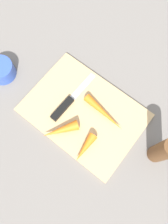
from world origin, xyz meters
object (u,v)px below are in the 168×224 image
at_px(carrot_shortest, 85,148).
at_px(small_bowl, 1,70).
at_px(carrot_longest, 104,113).
at_px(pepper_grinder, 163,151).
at_px(cutting_board, 84,113).
at_px(carrot_medium, 60,130).
at_px(knife, 65,106).

relative_size(carrot_shortest, small_bowl, 1.05).
bearing_deg(carrot_longest, pepper_grinder, 5.56).
relative_size(cutting_board, carrot_medium, 3.30).
distance_m(knife, small_bowl, 0.24).
bearing_deg(pepper_grinder, carrot_shortest, 34.10).
bearing_deg(carrot_longest, carrot_medium, -112.51).
distance_m(carrot_longest, pepper_grinder, 0.20).
relative_size(knife, pepper_grinder, 1.33).
bearing_deg(carrot_shortest, carrot_longest, -174.00).
distance_m(carrot_shortest, carrot_longest, 0.12).
distance_m(cutting_board, knife, 0.06).
bearing_deg(knife, carrot_medium, -148.23).
height_order(knife, small_bowl, small_bowl).
height_order(knife, carrot_longest, carrot_longest).
height_order(cutting_board, pepper_grinder, pepper_grinder).
height_order(cutting_board, knife, knife).
height_order(cutting_board, carrot_medium, carrot_medium).
distance_m(knife, carrot_shortest, 0.15).
relative_size(cutting_board, knife, 1.80).
xyz_separation_m(cutting_board, carrot_medium, (0.02, 0.09, 0.02)).
bearing_deg(carrot_longest, cutting_board, -141.57).
xyz_separation_m(carrot_shortest, small_bowl, (0.37, -0.03, -0.00)).
xyz_separation_m(cutting_board, small_bowl, (0.30, 0.06, 0.02)).
xyz_separation_m(knife, carrot_shortest, (-0.13, 0.07, 0.01)).
bearing_deg(pepper_grinder, knife, 9.52).
relative_size(carrot_medium, pepper_grinder, 0.72).
xyz_separation_m(cutting_board, pepper_grinder, (-0.25, -0.03, 0.07)).
distance_m(carrot_medium, small_bowl, 0.28).
bearing_deg(carrot_shortest, small_bowl, -98.49).
bearing_deg(carrot_longest, carrot_shortest, -73.82).
bearing_deg(carrot_shortest, carrot_medium, -91.28).
relative_size(carrot_shortest, carrot_longest, 0.61).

